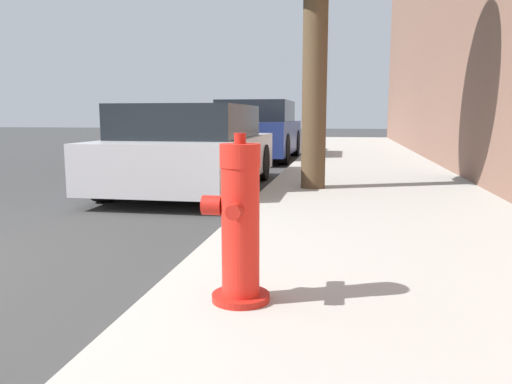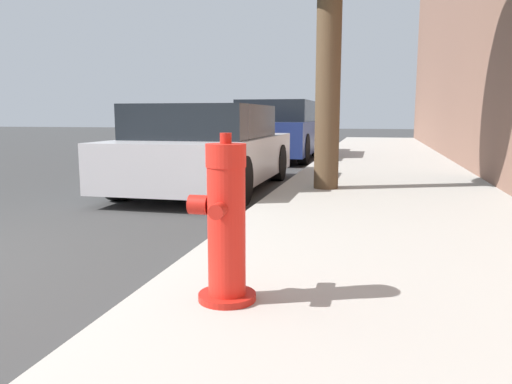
% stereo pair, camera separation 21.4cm
% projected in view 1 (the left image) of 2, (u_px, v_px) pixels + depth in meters
% --- Properties ---
extents(sidewalk_slab, '(2.81, 40.00, 0.14)m').
position_uv_depth(sidewalk_slab, '(419.00, 324.00, 2.43)').
color(sidewalk_slab, '#A8A59E').
rests_on(sidewalk_slab, ground_plane).
extents(fire_hydrant, '(0.34, 0.36, 0.85)m').
position_uv_depth(fire_hydrant, '(240.00, 226.00, 2.50)').
color(fire_hydrant, red).
rests_on(fire_hydrant, sidewalk_slab).
extents(parked_car_near, '(1.81, 3.89, 1.23)m').
position_uv_depth(parked_car_near, '(192.00, 149.00, 7.23)').
color(parked_car_near, '#B7B7BC').
rests_on(parked_car_near, ground_plane).
extents(parked_car_mid, '(1.78, 3.94, 1.43)m').
position_uv_depth(parked_car_mid, '(258.00, 131.00, 12.21)').
color(parked_car_mid, navy).
rests_on(parked_car_mid, ground_plane).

